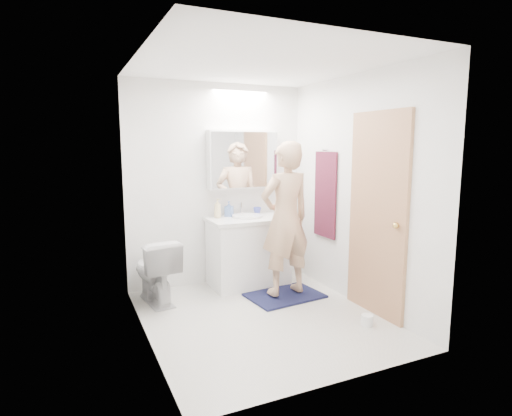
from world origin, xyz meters
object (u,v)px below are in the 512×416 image
person (286,219)px  vanity_cabinet (248,253)px  toothbrush_cup (257,211)px  medicine_cabinet (243,160)px  toilet (155,270)px  soap_bottle_a (218,208)px  soap_bottle_b (229,209)px  toilet_paper_roll (367,320)px

person → vanity_cabinet: bearing=-76.2°
toothbrush_cup → medicine_cabinet: bearing=163.4°
vanity_cabinet → toilet: size_ratio=1.28×
medicine_cabinet → toothbrush_cup: 0.66m
soap_bottle_a → toothbrush_cup: soap_bottle_a is taller
medicine_cabinet → person: bearing=-77.2°
vanity_cabinet → toilet: 1.14m
vanity_cabinet → medicine_cabinet: 1.13m
soap_bottle_b → toilet_paper_roll: size_ratio=1.70×
vanity_cabinet → soap_bottle_a: bearing=155.6°
medicine_cabinet → soap_bottle_a: size_ratio=3.82×
vanity_cabinet → medicine_cabinet: bearing=83.6°
toilet → toilet_paper_roll: (1.68, -1.42, -0.30)m
toilet → toothbrush_cup: bearing=-175.7°
medicine_cabinet → toilet: medicine_cabinet is taller
soap_bottle_b → vanity_cabinet: bearing=-45.8°
vanity_cabinet → toilet: bearing=-174.2°
toothbrush_cup → soap_bottle_a: bearing=-178.9°
vanity_cabinet → toothbrush_cup: size_ratio=9.13×
toilet → person: (1.33, -0.44, 0.53)m
medicine_cabinet → person: size_ratio=0.53×
soap_bottle_b → person: bearing=-63.2°
vanity_cabinet → soap_bottle_a: 0.65m
vanity_cabinet → soap_bottle_b: soap_bottle_b is taller
vanity_cabinet → toothbrush_cup: (0.19, 0.16, 0.48)m
soap_bottle_a → soap_bottle_b: (0.16, 0.03, -0.02)m
person → soap_bottle_b: 0.83m
medicine_cabinet → soap_bottle_b: 0.62m
medicine_cabinet → toothbrush_cup: (0.17, -0.05, -0.63)m
toothbrush_cup → vanity_cabinet: bearing=-140.1°
vanity_cabinet → soap_bottle_b: size_ratio=4.82×
person → soap_bottle_b: bearing=-68.9°
medicine_cabinet → toilet: bearing=-164.3°
soap_bottle_a → toilet_paper_roll: bearing=-62.6°
medicine_cabinet → soap_bottle_a: (-0.35, -0.06, -0.56)m
vanity_cabinet → soap_bottle_a: soap_bottle_a is taller
vanity_cabinet → toothbrush_cup: bearing=39.9°
vanity_cabinet → medicine_cabinet: size_ratio=1.02×
toilet_paper_roll → toothbrush_cup: bearing=101.7°
person → soap_bottle_b: size_ratio=8.94×
medicine_cabinet → soap_bottle_b: (-0.20, -0.03, -0.59)m
toothbrush_cup → soap_bottle_b: bearing=176.9°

